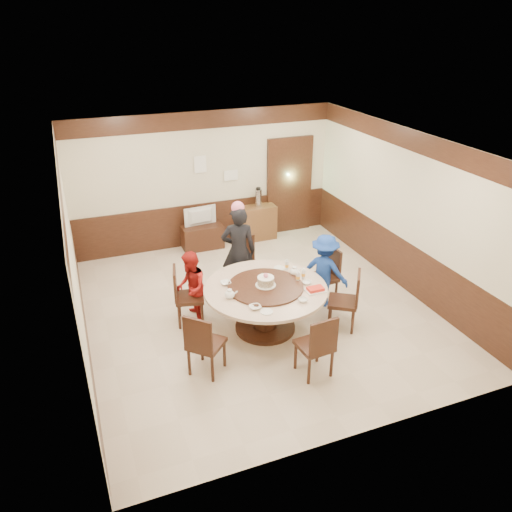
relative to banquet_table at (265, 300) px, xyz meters
name	(u,v)px	position (x,y,z in m)	size (l,w,h in m)	color
room	(258,252)	(0.10, 0.57, 0.55)	(6.00, 6.04, 2.84)	beige
banquet_table	(265,300)	(0.00, 0.00, 0.00)	(1.89, 1.89, 0.78)	#341A10
chair_0	(323,285)	(1.25, 0.44, -0.23)	(0.48, 0.47, 0.97)	#341A10
chair_1	(249,275)	(0.20, 1.25, -0.23)	(0.51, 0.52, 0.97)	#341A10
chair_2	(189,305)	(-1.07, 0.63, -0.23)	(0.53, 0.53, 0.97)	#341A10
chair_3	(206,353)	(-1.16, -0.67, -0.23)	(0.62, 0.62, 0.97)	#341A10
chair_4	(315,355)	(0.22, -1.25, -0.23)	(0.47, 0.48, 0.97)	#341A10
chair_5	(343,310)	(1.17, -0.39, -0.23)	(0.61, 0.61, 0.97)	#341A10
person_standing	(239,251)	(0.00, 1.23, 0.28)	(0.60, 0.39, 1.63)	black
person_red	(191,288)	(-1.00, 0.66, 0.07)	(0.59, 0.46, 1.21)	#A41815
person_blue	(324,271)	(1.21, 0.35, 0.10)	(0.82, 0.47, 1.27)	#183B9B
birthday_cake	(266,281)	(0.01, 0.01, 0.32)	(0.32, 0.32, 0.21)	white
teapot_left	(230,295)	(-0.61, -0.10, 0.28)	(0.17, 0.15, 0.13)	white
teapot_right	(294,272)	(0.58, 0.20, 0.28)	(0.17, 0.15, 0.13)	white
bowl_0	(226,283)	(-0.53, 0.32, 0.24)	(0.16, 0.16, 0.04)	white
bowl_1	(303,300)	(0.35, -0.58, 0.24)	(0.14, 0.14, 0.04)	white
bowl_2	(255,307)	(-0.36, -0.50, 0.24)	(0.17, 0.17, 0.04)	white
bowl_3	(307,283)	(0.63, -0.13, 0.24)	(0.14, 0.14, 0.04)	white
saucer_near	(266,312)	(-0.25, -0.65, 0.22)	(0.18, 0.18, 0.01)	white
saucer_far	(279,268)	(0.45, 0.50, 0.22)	(0.18, 0.18, 0.01)	white
shrimp_platter	(316,290)	(0.66, -0.38, 0.24)	(0.30, 0.20, 0.06)	white
bottle_0	(298,277)	(0.54, -0.01, 0.30)	(0.06, 0.06, 0.16)	white
bottle_1	(303,274)	(0.66, 0.05, 0.30)	(0.06, 0.06, 0.16)	white
bottle_2	(287,265)	(0.54, 0.42, 0.30)	(0.06, 0.06, 0.16)	white
tv_stand	(202,237)	(-0.09, 3.31, -0.28)	(0.85, 0.45, 0.50)	#341A10
television	(201,217)	(-0.09, 3.31, 0.17)	(0.69, 0.09, 0.40)	gray
side_cabinet	(257,222)	(1.16, 3.34, -0.16)	(0.80, 0.40, 0.75)	brown
thermos	(258,198)	(1.19, 3.34, 0.41)	(0.15, 0.15, 0.38)	silver
notice_left	(200,164)	(-0.01, 3.51, 1.22)	(0.25, 0.00, 0.35)	white
notice_right	(231,175)	(0.64, 3.51, 0.92)	(0.30, 0.00, 0.22)	white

